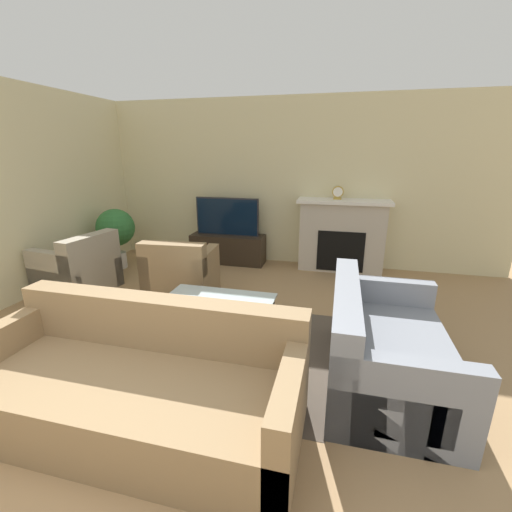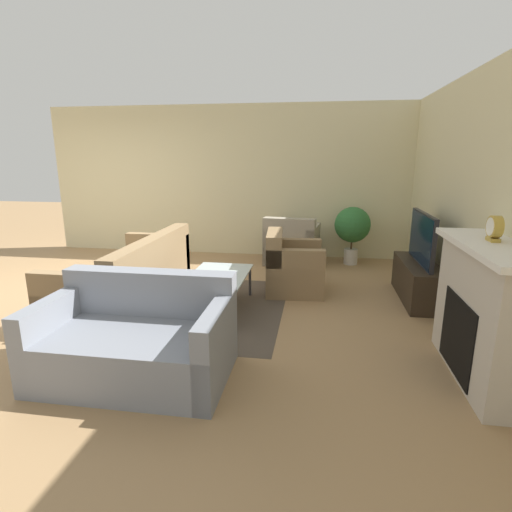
# 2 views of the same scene
# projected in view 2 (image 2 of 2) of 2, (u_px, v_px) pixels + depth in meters

# --- Properties ---
(ground_plane) EXTENTS (20.00, 20.00, 0.00)m
(ground_plane) POSITION_uv_depth(u_px,v_px,m) (55.00, 291.00, 5.51)
(ground_plane) COLOR #9E7A51
(wall_back) EXTENTS (8.03, 0.06, 2.70)m
(wall_back) POSITION_uv_depth(u_px,v_px,m) (467.00, 198.00, 4.41)
(wall_back) COLOR beige
(wall_back) RESTS_ON ground_plane
(wall_left) EXTENTS (0.06, 8.14, 2.70)m
(wall_left) POSITION_uv_depth(u_px,v_px,m) (264.00, 182.00, 7.23)
(wall_left) COLOR beige
(wall_left) RESTS_ON ground_plane
(area_rug) EXTENTS (2.32, 1.88, 0.00)m
(area_rug) POSITION_uv_depth(u_px,v_px,m) (206.00, 307.00, 4.89)
(area_rug) COLOR #4C4238
(area_rug) RESTS_ON ground_plane
(fireplace) EXTENTS (1.42, 0.47, 1.14)m
(fireplace) POSITION_uv_depth(u_px,v_px,m) (488.00, 310.00, 3.21)
(fireplace) COLOR #BCB2A3
(fireplace) RESTS_ON ground_plane
(tv_stand) EXTENTS (1.27, 0.42, 0.49)m
(tv_stand) POSITION_uv_depth(u_px,v_px,m) (418.00, 281.00, 5.12)
(tv_stand) COLOR #2D2319
(tv_stand) RESTS_ON ground_plane
(tv) EXTENTS (1.08, 0.06, 0.64)m
(tv) POSITION_uv_depth(u_px,v_px,m) (422.00, 238.00, 4.98)
(tv) COLOR #232328
(tv) RESTS_ON tv_stand
(couch_sectional) EXTENTS (2.28, 0.96, 0.82)m
(couch_sectional) POSITION_uv_depth(u_px,v_px,m) (130.00, 278.00, 5.11)
(couch_sectional) COLOR #8C704C
(couch_sectional) RESTS_ON ground_plane
(couch_loveseat) EXTENTS (0.94, 1.54, 0.82)m
(couch_loveseat) POSITION_uv_depth(u_px,v_px,m) (137.00, 342.00, 3.35)
(couch_loveseat) COLOR gray
(couch_loveseat) RESTS_ON ground_plane
(armchair_by_window) EXTENTS (0.89, 0.95, 0.82)m
(armchair_by_window) POSITION_uv_depth(u_px,v_px,m) (292.00, 246.00, 6.86)
(armchair_by_window) COLOR #9E937F
(armchair_by_window) RESTS_ON ground_plane
(armchair_accent) EXTENTS (0.87, 0.81, 0.82)m
(armchair_accent) POSITION_uv_depth(u_px,v_px,m) (292.00, 269.00, 5.44)
(armchair_accent) COLOR #8C704C
(armchair_accent) RESTS_ON ground_plane
(coffee_table) EXTENTS (1.12, 0.68, 0.42)m
(coffee_table) POSITION_uv_depth(u_px,v_px,m) (218.00, 278.00, 4.77)
(coffee_table) COLOR #333338
(coffee_table) RESTS_ON ground_plane
(potted_plant) EXTENTS (0.60, 0.60, 0.98)m
(potted_plant) POSITION_uv_depth(u_px,v_px,m) (352.00, 227.00, 6.72)
(potted_plant) COLOR beige
(potted_plant) RESTS_ON ground_plane
(mantel_clock) EXTENTS (0.18, 0.07, 0.21)m
(mantel_clock) POSITION_uv_depth(u_px,v_px,m) (495.00, 228.00, 3.15)
(mantel_clock) COLOR #B79338
(mantel_clock) RESTS_ON fireplace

